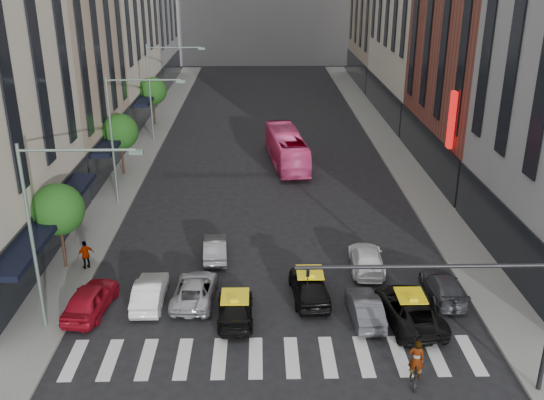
{
  "coord_description": "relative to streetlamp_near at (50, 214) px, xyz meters",
  "views": [
    {
      "loc": [
        -0.76,
        -20.77,
        16.39
      ],
      "look_at": [
        -0.09,
        10.29,
        4.0
      ],
      "focal_mm": 40.0,
      "sensor_mm": 36.0,
      "label": 1
    }
  ],
  "objects": [
    {
      "name": "car_grey_curb",
      "position": [
        18.75,
        2.48,
        -5.29
      ],
      "size": [
        1.75,
        4.25,
        1.23
      ],
      "primitive_type": "imported",
      "rotation": [
        0.0,
        0.0,
        3.13
      ],
      "color": "#3D3F44",
      "rests_on": "ground"
    },
    {
      "name": "pedestrian_far",
      "position": [
        -0.5,
        5.8,
        -4.92
      ],
      "size": [
        1.02,
        0.91,
        1.66
      ],
      "primitive_type": "imported",
      "rotation": [
        0.0,
        0.0,
        3.78
      ],
      "color": "gray",
      "rests_on": "sidewalk_left"
    },
    {
      "name": "taxi_left",
      "position": [
        8.05,
        0.64,
        -5.29
      ],
      "size": [
        1.83,
        4.28,
        1.23
      ],
      "primitive_type": "imported",
      "rotation": [
        0.0,
        0.0,
        3.17
      ],
      "color": "black",
      "rests_on": "ground"
    },
    {
      "name": "streetlamp_near",
      "position": [
        0.0,
        0.0,
        0.0
      ],
      "size": [
        5.38,
        0.25,
        9.0
      ],
      "color": "gray",
      "rests_on": "sidewalk_left"
    },
    {
      "name": "building_right_b",
      "position": [
        27.04,
        23.0,
        7.1
      ],
      "size": [
        8.0,
        18.0,
        26.0
      ],
      "primitive_type": "cube",
      "color": "brown",
      "rests_on": "ground"
    },
    {
      "name": "streetlamp_mid",
      "position": [
        0.0,
        16.0,
        0.0
      ],
      "size": [
        5.38,
        0.25,
        9.0
      ],
      "color": "gray",
      "rests_on": "sidewalk_left"
    },
    {
      "name": "rider",
      "position": [
        15.64,
        -4.34,
        -4.13
      ],
      "size": [
        0.75,
        0.58,
        1.82
      ],
      "primitive_type": "imported",
      "rotation": [
        0.0,
        0.0,
        2.9
      ],
      "color": "gray",
      "rests_on": "motorcycle"
    },
    {
      "name": "sidewalk_right",
      "position": [
        21.54,
        26.0,
        -5.83
      ],
      "size": [
        3.0,
        96.0,
        0.15
      ],
      "primitive_type": "cube",
      "color": "slate",
      "rests_on": "ground"
    },
    {
      "name": "car_grey_mid",
      "position": [
        14.34,
        0.48,
        -5.26
      ],
      "size": [
        1.53,
        3.95,
        1.28
      ],
      "primitive_type": "imported",
      "rotation": [
        0.0,
        0.0,
        3.19
      ],
      "color": "#42434A",
      "rests_on": "ground"
    },
    {
      "name": "car_white_front",
      "position": [
        3.65,
        2.18,
        -5.24
      ],
      "size": [
        1.43,
        4.05,
        1.33
      ],
      "primitive_type": "imported",
      "rotation": [
        0.0,
        0.0,
        3.15
      ],
      "color": "silver",
      "rests_on": "ground"
    },
    {
      "name": "streetlamp_far",
      "position": [
        0.0,
        32.0,
        0.0
      ],
      "size": [
        5.38,
        0.25,
        9.0
      ],
      "color": "gray",
      "rests_on": "sidewalk_left"
    },
    {
      "name": "tree_mid",
      "position": [
        -1.76,
        22.0,
        -2.25
      ],
      "size": [
        2.88,
        2.88,
        4.95
      ],
      "color": "black",
      "rests_on": "sidewalk_left"
    },
    {
      "name": "liberty_sign",
      "position": [
        22.64,
        16.0,
        0.1
      ],
      "size": [
        0.3,
        0.7,
        4.0
      ],
      "color": "red",
      "rests_on": "ground"
    },
    {
      "name": "motorcycle",
      "position": [
        15.64,
        -4.34,
        -5.47
      ],
      "size": [
        0.95,
        1.73,
        0.86
      ],
      "primitive_type": "imported",
      "rotation": [
        0.0,
        0.0,
        2.9
      ],
      "color": "black",
      "rests_on": "ground"
    },
    {
      "name": "sidewalk_left",
      "position": [
        -1.46,
        26.0,
        -5.83
      ],
      "size": [
        3.0,
        96.0,
        0.15
      ],
      "primitive_type": "cube",
      "color": "slate",
      "rests_on": "ground"
    },
    {
      "name": "traffic_signal",
      "position": [
        17.74,
        -5.0,
        -1.43
      ],
      "size": [
        10.1,
        0.2,
        6.0
      ],
      "color": "black",
      "rests_on": "ground"
    },
    {
      "name": "taxi_center",
      "position": [
        11.8,
        2.47,
        -5.15
      ],
      "size": [
        2.1,
        4.56,
        1.51
      ],
      "primitive_type": "imported",
      "rotation": [
        0.0,
        0.0,
        3.21
      ],
      "color": "black",
      "rests_on": "ground"
    },
    {
      "name": "tree_near",
      "position": [
        -1.76,
        6.0,
        -2.25
      ],
      "size": [
        2.88,
        2.88,
        4.95
      ],
      "color": "black",
      "rests_on": "sidewalk_left"
    },
    {
      "name": "car_silver",
      "position": [
        5.91,
        2.43,
        -5.29
      ],
      "size": [
        2.3,
        4.56,
        1.24
      ],
      "primitive_type": "imported",
      "rotation": [
        0.0,
        0.0,
        3.08
      ],
      "color": "#AEAEB3",
      "rests_on": "ground"
    },
    {
      "name": "taxi_right",
      "position": [
        16.45,
        0.22,
        -5.19
      ],
      "size": [
        2.96,
        5.37,
        1.42
      ],
      "primitive_type": "imported",
      "rotation": [
        0.0,
        0.0,
        3.26
      ],
      "color": "black",
      "rests_on": "ground"
    },
    {
      "name": "car_red",
      "position": [
        0.84,
        1.45,
        -5.17
      ],
      "size": [
        2.26,
        4.5,
        1.47
      ],
      "primitive_type": "imported",
      "rotation": [
        0.0,
        0.0,
        3.02
      ],
      "color": "maroon",
      "rests_on": "ground"
    },
    {
      "name": "bus",
      "position": [
        11.59,
        24.64,
        -4.47
      ],
      "size": [
        3.5,
        10.47,
        2.86
      ],
      "primitive_type": "imported",
      "rotation": [
        0.0,
        0.0,
        3.25
      ],
      "color": "#F84991",
      "rests_on": "ground"
    },
    {
      "name": "ground",
      "position": [
        10.04,
        -4.0,
        -5.9
      ],
      "size": [
        160.0,
        160.0,
        0.0
      ],
      "primitive_type": "plane",
      "color": "black",
      "rests_on": "ground"
    },
    {
      "name": "car_row2_right",
      "position": [
        15.29,
        5.64,
        -5.26
      ],
      "size": [
        2.1,
        4.57,
        1.29
      ],
      "primitive_type": "imported",
      "rotation": [
        0.0,
        0.0,
        3.08
      ],
      "color": "white",
      "rests_on": "ground"
    },
    {
      "name": "building_left_b",
      "position": [
        -6.96,
        24.0,
        6.1
      ],
      "size": [
        8.0,
        16.0,
        24.0
      ],
      "primitive_type": "cube",
      "color": "tan",
      "rests_on": "ground"
    },
    {
      "name": "car_row2_left",
      "position": [
        6.64,
        7.21,
        -5.28
      ],
      "size": [
        1.56,
        3.87,
        1.25
      ],
      "primitive_type": "imported",
      "rotation": [
        0.0,
        0.0,
        3.2
      ],
      "color": "gray",
      "rests_on": "ground"
    },
    {
      "name": "tree_far",
      "position": [
        -1.76,
        38.0,
        -2.25
      ],
      "size": [
        2.88,
        2.88,
        4.95
      ],
      "color": "black",
      "rests_on": "sidewalk_left"
    }
  ]
}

